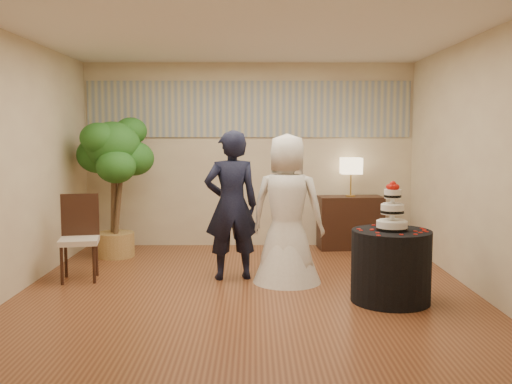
{
  "coord_description": "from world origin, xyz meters",
  "views": [
    {
      "loc": [
        0.07,
        -6.25,
        1.74
      ],
      "look_at": [
        0.1,
        0.4,
        1.05
      ],
      "focal_mm": 40.0,
      "sensor_mm": 36.0,
      "label": 1
    }
  ],
  "objects_px": {
    "console": "(350,222)",
    "groom": "(231,205)",
    "bride": "(287,209)",
    "table_lamp": "(351,177)",
    "wedding_cake": "(392,206)",
    "ficus_tree": "(114,186)",
    "cake_table": "(391,266)",
    "side_chair": "(79,238)"
  },
  "relations": [
    {
      "from": "cake_table",
      "to": "table_lamp",
      "type": "relative_size",
      "value": 1.4
    },
    {
      "from": "cake_table",
      "to": "groom",
      "type": "bearing_deg",
      "value": 150.75
    },
    {
      "from": "side_chair",
      "to": "wedding_cake",
      "type": "bearing_deg",
      "value": -25.07
    },
    {
      "from": "groom",
      "to": "bride",
      "type": "height_order",
      "value": "groom"
    },
    {
      "from": "cake_table",
      "to": "console",
      "type": "xyz_separation_m",
      "value": [
        0.04,
        2.73,
        0.02
      ]
    },
    {
      "from": "ficus_tree",
      "to": "side_chair",
      "type": "distance_m",
      "value": 1.4
    },
    {
      "from": "groom",
      "to": "wedding_cake",
      "type": "height_order",
      "value": "groom"
    },
    {
      "from": "wedding_cake",
      "to": "table_lamp",
      "type": "relative_size",
      "value": 0.87
    },
    {
      "from": "side_chair",
      "to": "cake_table",
      "type": "bearing_deg",
      "value": -25.07
    },
    {
      "from": "cake_table",
      "to": "wedding_cake",
      "type": "distance_m",
      "value": 0.63
    },
    {
      "from": "cake_table",
      "to": "ficus_tree",
      "type": "height_order",
      "value": "ficus_tree"
    },
    {
      "from": "wedding_cake",
      "to": "console",
      "type": "distance_m",
      "value": 2.8
    },
    {
      "from": "wedding_cake",
      "to": "ficus_tree",
      "type": "distance_m",
      "value": 4.01
    },
    {
      "from": "wedding_cake",
      "to": "groom",
      "type": "bearing_deg",
      "value": 150.75
    },
    {
      "from": "bride",
      "to": "table_lamp",
      "type": "xyz_separation_m",
      "value": [
        1.07,
        1.94,
        0.22
      ]
    },
    {
      "from": "groom",
      "to": "table_lamp",
      "type": "bearing_deg",
      "value": -145.42
    },
    {
      "from": "console",
      "to": "groom",
      "type": "bearing_deg",
      "value": -138.31
    },
    {
      "from": "groom",
      "to": "cake_table",
      "type": "distance_m",
      "value": 1.99
    },
    {
      "from": "wedding_cake",
      "to": "side_chair",
      "type": "relative_size",
      "value": 0.5
    },
    {
      "from": "console",
      "to": "side_chair",
      "type": "height_order",
      "value": "side_chair"
    },
    {
      "from": "bride",
      "to": "console",
      "type": "height_order",
      "value": "bride"
    },
    {
      "from": "groom",
      "to": "wedding_cake",
      "type": "relative_size",
      "value": 3.49
    },
    {
      "from": "wedding_cake",
      "to": "table_lamp",
      "type": "bearing_deg",
      "value": 89.17
    },
    {
      "from": "table_lamp",
      "to": "side_chair",
      "type": "relative_size",
      "value": 0.57
    },
    {
      "from": "groom",
      "to": "side_chair",
      "type": "height_order",
      "value": "groom"
    },
    {
      "from": "console",
      "to": "side_chair",
      "type": "xyz_separation_m",
      "value": [
        -3.52,
        -1.86,
        0.11
      ]
    },
    {
      "from": "ficus_tree",
      "to": "groom",
      "type": "bearing_deg",
      "value": -36.0
    },
    {
      "from": "groom",
      "to": "bride",
      "type": "relative_size",
      "value": 1.02
    },
    {
      "from": "console",
      "to": "ficus_tree",
      "type": "relative_size",
      "value": 0.47
    },
    {
      "from": "console",
      "to": "table_lamp",
      "type": "distance_m",
      "value": 0.69
    },
    {
      "from": "bride",
      "to": "side_chair",
      "type": "bearing_deg",
      "value": 12.82
    },
    {
      "from": "ficus_tree",
      "to": "side_chair",
      "type": "height_order",
      "value": "ficus_tree"
    },
    {
      "from": "table_lamp",
      "to": "groom",
      "type": "bearing_deg",
      "value": -133.83
    },
    {
      "from": "wedding_cake",
      "to": "console",
      "type": "bearing_deg",
      "value": 89.17
    },
    {
      "from": "cake_table",
      "to": "side_chair",
      "type": "relative_size",
      "value": 0.8
    },
    {
      "from": "groom",
      "to": "console",
      "type": "relative_size",
      "value": 1.86
    },
    {
      "from": "table_lamp",
      "to": "wedding_cake",
      "type": "bearing_deg",
      "value": -90.83
    },
    {
      "from": "wedding_cake",
      "to": "side_chair",
      "type": "xyz_separation_m",
      "value": [
        -3.48,
        0.87,
        -0.49
      ]
    },
    {
      "from": "table_lamp",
      "to": "ficus_tree",
      "type": "relative_size",
      "value": 0.29
    },
    {
      "from": "groom",
      "to": "bride",
      "type": "bearing_deg",
      "value": 155.69
    },
    {
      "from": "table_lamp",
      "to": "ficus_tree",
      "type": "height_order",
      "value": "ficus_tree"
    },
    {
      "from": "groom",
      "to": "cake_table",
      "type": "height_order",
      "value": "groom"
    }
  ]
}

